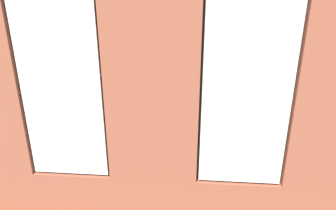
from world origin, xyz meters
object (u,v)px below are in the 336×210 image
Objects in this scene: media_console at (39,123)px; potted_plant_near_tv at (37,126)px; remote_silver at (161,123)px; remote_black at (172,127)px; couch_left at (296,131)px; cup_ceramic at (185,121)px; candle_jar at (168,123)px; potted_plant_between_couches at (260,158)px; table_plant_small at (149,121)px; potted_plant_mid_room_small at (203,114)px; potted_plant_beside_window_right at (3,154)px; couch_by_window at (171,173)px; potted_plant_corner_near_left at (276,88)px; papasan_chair at (141,95)px; tv_flatscreen at (35,98)px; potted_plant_by_left_couch at (260,104)px; coffee_table at (168,127)px; potted_plant_foreground_right at (84,93)px.

media_console is 1.13m from potted_plant_near_tv.
remote_black is at bearing 83.81° from remote_silver.
couch_left is at bearing 179.65° from media_console.
remote_silver is at bearing 4.52° from cup_ceramic.
candle_jar is 2.25m from potted_plant_between_couches.
remote_silver is at bearing -135.19° from table_plant_small.
potted_plant_near_tv is (5.20, 0.89, 0.29)m from couch_left.
potted_plant_near_tv is 3.63m from potted_plant_mid_room_small.
potted_plant_beside_window_right is (2.02, 1.69, 0.06)m from table_plant_small.
couch_by_window reaches higher than cup_ceramic.
potted_plant_corner_near_left is (-1.35, -3.89, 0.09)m from potted_plant_between_couches.
candle_jar is 0.41m from table_plant_small.
papasan_chair is at bearing 0.61° from potted_plant_corner_near_left.
remote_silver is 2.90m from tv_flatscreen.
remote_silver is at bearing 35.10° from potted_plant_corner_near_left.
potted_plant_beside_window_right reaches higher than tv_flatscreen.
potted_plant_beside_window_right reaches higher than remote_black.
candle_jar is 2.41m from papasan_chair.
potted_plant_by_left_couch is 5.86m from potted_plant_beside_window_right.
potted_plant_near_tv reaches higher than media_console.
couch_by_window is 1.72m from candle_jar.
coffee_table is at bearing -47.48° from potted_plant_between_couches.
remote_silver is (0.36, -1.81, 0.09)m from couch_by_window.
potted_plant_by_left_couch is at bearing 156.71° from remote_silver.
candle_jar reaches higher than remote_silver.
papasan_chair reaches higher than media_console.
media_console is 1.47× the size of potted_plant_by_left_couch.
candle_jar is at bearing 21.91° from cup_ceramic.
couch_left is 2.88m from remote_silver.
candle_jar is 0.12× the size of tv_flatscreen.
potted_plant_beside_window_right is at bearing 36.87° from candle_jar.
potted_plant_foreground_right is at bearing -85.42° from potted_plant_beside_window_right.
potted_plant_near_tv is at bearing -78.87° from couch_left.
potted_plant_mid_room_small is (-3.26, -1.58, -0.24)m from potted_plant_near_tv.
cup_ceramic is 0.19× the size of potted_plant_mid_room_small.
potted_plant_between_couches reaches higher than coffee_table.
coffee_table is at bearing 37.89° from potted_plant_corner_near_left.
remote_black reaches higher than coffee_table.
table_plant_small reaches higher than cup_ceramic.
potted_plant_foreground_right is (0.32, -3.98, -0.13)m from potted_plant_beside_window_right.
table_plant_small is (0.75, 0.27, 0.07)m from cup_ceramic.
couch_by_window reaches higher than papasan_chair.
candle_jar is 3.49m from potted_plant_foreground_right.
media_console reaches higher than cup_ceramic.
potted_plant_corner_near_left reaches higher than media_console.
potted_plant_corner_near_left reaches higher than potted_plant_by_left_couch.
potted_plant_foreground_right is at bearing -108.94° from couch_left.
potted_plant_near_tv is at bearing 16.65° from candle_jar.
cup_ceramic is 0.38m from candle_jar.
remote_silver is 0.16× the size of potted_plant_near_tv.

